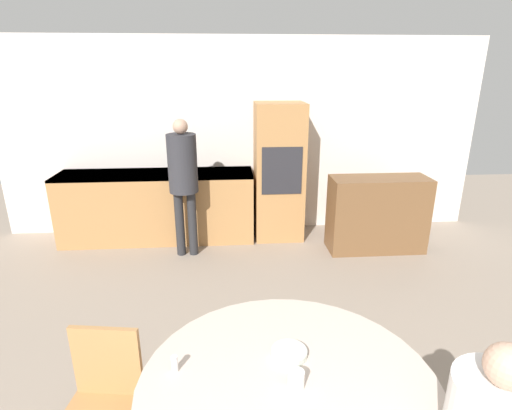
{
  "coord_description": "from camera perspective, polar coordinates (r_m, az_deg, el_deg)",
  "views": [
    {
      "loc": [
        -0.21,
        -0.05,
        2.19
      ],
      "look_at": [
        0.02,
        3.06,
        1.12
      ],
      "focal_mm": 28.0,
      "sensor_mm": 36.0,
      "label": 1
    }
  ],
  "objects": [
    {
      "name": "bowl_near",
      "position": [
        2.22,
        4.75,
        -20.3
      ],
      "size": [
        0.19,
        0.19,
        0.04
      ],
      "color": "silver",
      "rests_on": "dining_table"
    },
    {
      "name": "wall_back",
      "position": [
        5.5,
        -1.97,
        9.58
      ],
      "size": [
        6.5,
        0.05,
        2.6
      ],
      "color": "silver",
      "rests_on": "ground_plane"
    },
    {
      "name": "salt_shaker",
      "position": [
        2.15,
        -11.55,
        -21.34
      ],
      "size": [
        0.03,
        0.03,
        0.09
      ],
      "color": "white",
      "rests_on": "dining_table"
    },
    {
      "name": "sideboard",
      "position": [
        5.2,
        16.92,
        -1.26
      ],
      "size": [
        1.19,
        0.45,
        0.94
      ],
      "color": "brown",
      "rests_on": "ground_plane"
    },
    {
      "name": "oven_unit",
      "position": [
        5.29,
        3.28,
        4.71
      ],
      "size": [
        0.63,
        0.59,
        1.79
      ],
      "color": "#AD7A47",
      "rests_on": "ground_plane"
    },
    {
      "name": "person_standing",
      "position": [
        4.74,
        -10.38,
        4.45
      ],
      "size": [
        0.34,
        0.34,
        1.66
      ],
      "color": "#262628",
      "rests_on": "ground_plane"
    },
    {
      "name": "kitchen_counter",
      "position": [
        5.44,
        -13.86,
        -0.08
      ],
      "size": [
        2.51,
        0.6,
        0.92
      ],
      "color": "#AD7A47",
      "rests_on": "ground_plane"
    },
    {
      "name": "chair_far_left",
      "position": [
        2.52,
        -20.99,
        -24.52
      ],
      "size": [
        0.45,
        0.45,
        0.89
      ],
      "rotation": [
        0.0,
        0.0,
        6.14
      ],
      "color": "#AD7A47",
      "rests_on": "ground_plane"
    },
    {
      "name": "cup",
      "position": [
        2.05,
        5.75,
        -23.53
      ],
      "size": [
        0.08,
        0.08,
        0.09
      ],
      "color": "white",
      "rests_on": "dining_table"
    }
  ]
}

